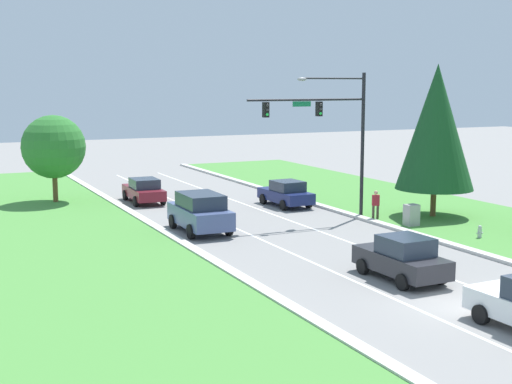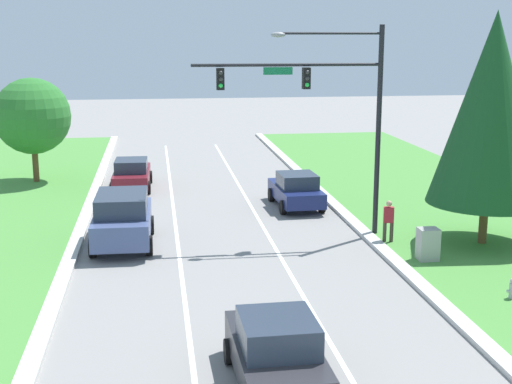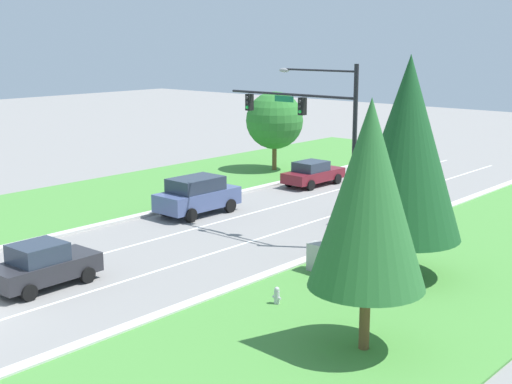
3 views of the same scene
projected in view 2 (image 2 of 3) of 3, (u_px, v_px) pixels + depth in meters
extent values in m
cylinder|color=black|center=(378.00, 133.00, 27.53)|extent=(0.20, 0.20, 8.19)
cylinder|color=black|center=(288.00, 65.00, 26.48)|extent=(7.19, 0.12, 0.12)
cube|color=#147042|center=(278.00, 71.00, 26.47)|extent=(1.10, 0.04, 0.28)
cylinder|color=black|center=(331.00, 33.00, 26.45)|extent=(3.95, 0.09, 0.09)
ellipsoid|color=gray|center=(278.00, 35.00, 26.19)|extent=(0.56, 0.28, 0.20)
cube|color=black|center=(306.00, 78.00, 26.68)|extent=(0.28, 0.32, 0.80)
sphere|color=#2D2D2D|center=(307.00, 72.00, 26.47)|extent=(0.16, 0.16, 0.16)
sphere|color=#2D2D2D|center=(307.00, 79.00, 26.52)|extent=(0.16, 0.16, 0.16)
sphere|color=#23D647|center=(307.00, 85.00, 26.57)|extent=(0.16, 0.16, 0.16)
cube|color=black|center=(220.00, 79.00, 26.24)|extent=(0.28, 0.32, 0.80)
sphere|color=#2D2D2D|center=(221.00, 73.00, 26.02)|extent=(0.16, 0.16, 0.16)
sphere|color=#2D2D2D|center=(221.00, 79.00, 26.07)|extent=(0.16, 0.16, 0.16)
sphere|color=#23D647|center=(221.00, 86.00, 26.12)|extent=(0.16, 0.16, 0.16)
cube|color=#475684|center=(123.00, 224.00, 26.89)|extent=(2.13, 4.71, 0.93)
cube|color=#283342|center=(122.00, 203.00, 26.60)|extent=(1.90, 2.84, 0.72)
cylinder|color=black|center=(151.00, 225.00, 28.52)|extent=(0.25, 0.74, 0.74)
cylinder|color=black|center=(100.00, 226.00, 28.27)|extent=(0.25, 0.74, 0.74)
cylinder|color=black|center=(149.00, 245.00, 25.71)|extent=(0.25, 0.74, 0.74)
cylinder|color=black|center=(93.00, 247.00, 25.46)|extent=(0.25, 0.74, 0.74)
cube|color=navy|center=(296.00, 193.00, 32.96)|extent=(1.98, 4.27, 0.66)
cube|color=#283342|center=(297.00, 180.00, 32.58)|extent=(1.70, 1.95, 0.64)
cylinder|color=black|center=(307.00, 193.00, 34.44)|extent=(0.26, 0.65, 0.64)
cylinder|color=black|center=(271.00, 195.00, 34.13)|extent=(0.26, 0.65, 0.64)
cylinder|color=black|center=(322.00, 206.00, 31.94)|extent=(0.26, 0.65, 0.64)
cylinder|color=black|center=(283.00, 207.00, 31.62)|extent=(0.26, 0.65, 0.64)
cube|color=#28282D|center=(276.00, 358.00, 16.04)|extent=(1.89, 4.15, 0.73)
cube|color=#283342|center=(278.00, 333.00, 15.65)|extent=(1.67, 1.88, 0.69)
cylinder|color=black|center=(302.00, 346.00, 17.49)|extent=(0.25, 0.63, 0.63)
cylinder|color=black|center=(229.00, 351.00, 17.21)|extent=(0.25, 0.63, 0.63)
cube|color=maroon|center=(132.00, 176.00, 36.87)|extent=(1.90, 4.53, 0.64)
cube|color=#283342|center=(131.00, 165.00, 36.48)|extent=(1.65, 2.06, 0.61)
cylinder|color=black|center=(150.00, 177.00, 38.39)|extent=(0.26, 0.67, 0.66)
cylinder|color=black|center=(117.00, 178.00, 38.20)|extent=(0.26, 0.67, 0.66)
cylinder|color=black|center=(148.00, 188.00, 35.69)|extent=(0.26, 0.67, 0.66)
cylinder|color=black|center=(113.00, 188.00, 35.50)|extent=(0.26, 0.67, 0.66)
cube|color=#9E9E99|center=(428.00, 245.00, 24.90)|extent=(0.70, 0.60, 1.22)
cylinder|color=#42382D|center=(385.00, 233.00, 27.15)|extent=(0.14, 0.14, 0.84)
cylinder|color=#42382D|center=(391.00, 233.00, 27.13)|extent=(0.14, 0.14, 0.84)
cube|color=maroon|center=(389.00, 215.00, 26.98)|extent=(0.42, 0.30, 0.60)
sphere|color=tan|center=(389.00, 203.00, 26.89)|extent=(0.22, 0.22, 0.22)
cylinder|color=#B7B7BC|center=(512.00, 292.00, 21.32)|extent=(0.20, 0.20, 0.55)
cylinder|color=#B7B7BC|center=(509.00, 291.00, 21.30)|extent=(0.10, 0.09, 0.09)
cylinder|color=brown|center=(483.00, 224.00, 26.91)|extent=(0.32, 0.32, 1.65)
cone|color=#194C23|center=(491.00, 109.00, 25.97)|extent=(4.40, 4.40, 7.04)
cylinder|color=brown|center=(36.00, 164.00, 38.28)|extent=(0.32, 0.32, 2.10)
sphere|color=#2D752D|center=(32.00, 116.00, 37.73)|extent=(4.04, 4.04, 4.04)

